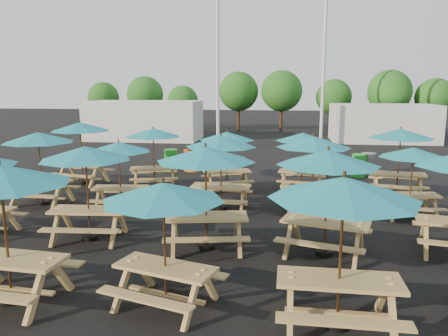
# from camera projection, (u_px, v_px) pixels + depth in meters

# --- Properties ---
(ground) EXTENTS (120.00, 120.00, 0.00)m
(ground) POSITION_uv_depth(u_px,v_px,m) (218.00, 212.00, 13.54)
(ground) COLOR black
(ground) RESTS_ON ground
(picnic_unit_2) EXTENTS (2.41, 2.41, 2.41)m
(picnic_unit_2) POSITION_uv_depth(u_px,v_px,m) (38.00, 141.00, 14.00)
(picnic_unit_2) COLOR tan
(picnic_unit_2) RESTS_ON ground
(picnic_unit_3) EXTENTS (2.70, 2.70, 2.47)m
(picnic_unit_3) POSITION_uv_depth(u_px,v_px,m) (80.00, 130.00, 17.03)
(picnic_unit_3) COLOR tan
(picnic_unit_3) RESTS_ON ground
(picnic_unit_4) EXTENTS (2.55, 2.55, 2.54)m
(picnic_unit_4) POSITION_uv_depth(u_px,v_px,m) (1.00, 182.00, 7.46)
(picnic_unit_4) COLOR tan
(picnic_unit_4) RESTS_ON ground
(picnic_unit_5) EXTENTS (2.39, 2.39, 2.41)m
(picnic_unit_5) POSITION_uv_depth(u_px,v_px,m) (86.00, 158.00, 10.68)
(picnic_unit_5) COLOR tan
(picnic_unit_5) RESTS_ON ground
(picnic_unit_6) EXTENTS (2.24, 2.24, 2.16)m
(picnic_unit_6) POSITION_uv_depth(u_px,v_px,m) (119.00, 151.00, 13.47)
(picnic_unit_6) COLOR tan
(picnic_unit_6) RESTS_ON ground
(picnic_unit_7) EXTENTS (2.61, 2.61, 2.29)m
(picnic_unit_7) POSITION_uv_depth(u_px,v_px,m) (153.00, 136.00, 16.53)
(picnic_unit_7) COLOR tan
(picnic_unit_7) RESTS_ON ground
(picnic_unit_8) EXTENTS (2.63, 2.63, 2.26)m
(picnic_unit_8) POSITION_uv_depth(u_px,v_px,m) (164.00, 199.00, 7.35)
(picnic_unit_8) COLOR tan
(picnic_unit_8) RESTS_ON ground
(picnic_unit_9) EXTENTS (2.68, 2.68, 2.48)m
(picnic_unit_9) POSITION_uv_depth(u_px,v_px,m) (206.00, 160.00, 10.04)
(picnic_unit_9) COLOR tan
(picnic_unit_9) RESTS_ON ground
(picnic_unit_10) EXTENTS (2.29, 2.29, 2.35)m
(picnic_unit_10) POSITION_uv_depth(u_px,v_px,m) (221.00, 146.00, 13.38)
(picnic_unit_10) COLOR tan
(picnic_unit_10) RESTS_ON ground
(picnic_unit_11) EXTENTS (2.61, 2.61, 2.21)m
(picnic_unit_11) POSITION_uv_depth(u_px,v_px,m) (227.00, 139.00, 16.04)
(picnic_unit_11) COLOR tan
(picnic_unit_11) RESTS_ON ground
(picnic_unit_12) EXTENTS (2.36, 2.36, 2.50)m
(picnic_unit_12) POSITION_uv_depth(u_px,v_px,m) (344.00, 196.00, 6.65)
(picnic_unit_12) COLOR tan
(picnic_unit_12) RESTS_ON ground
(picnic_unit_13) EXTENTS (2.85, 2.85, 2.46)m
(picnic_unit_13) POSITION_uv_depth(u_px,v_px,m) (328.00, 164.00, 9.64)
(picnic_unit_13) COLOR tan
(picnic_unit_13) RESTS_ON ground
(picnic_unit_14) EXTENTS (2.40, 2.40, 2.39)m
(picnic_unit_14) POSITION_uv_depth(u_px,v_px,m) (313.00, 146.00, 12.98)
(picnic_unit_14) COLOR tan
(picnic_unit_14) RESTS_ON ground
(picnic_unit_15) EXTENTS (2.27, 2.27, 2.17)m
(picnic_unit_15) POSITION_uv_depth(u_px,v_px,m) (303.00, 140.00, 16.04)
(picnic_unit_15) COLOR tan
(picnic_unit_15) RESTS_ON ground
(picnic_unit_18) EXTENTS (2.10, 2.10, 2.10)m
(picnic_unit_18) POSITION_uv_depth(u_px,v_px,m) (413.00, 156.00, 12.64)
(picnic_unit_18) COLOR tan
(picnic_unit_18) RESTS_ON ground
(picnic_unit_19) EXTENTS (2.52, 2.52, 2.40)m
(picnic_unit_19) POSITION_uv_depth(u_px,v_px,m) (401.00, 137.00, 15.21)
(picnic_unit_19) COLOR tan
(picnic_unit_19) RESTS_ON ground
(waste_bin_0) EXTENTS (0.60, 0.60, 0.97)m
(waste_bin_0) POSITION_uv_depth(u_px,v_px,m) (171.00, 160.00, 20.18)
(waste_bin_0) COLOR #1C9A21
(waste_bin_0) RESTS_ON ground
(waste_bin_1) EXTENTS (0.60, 0.60, 0.97)m
(waste_bin_1) POSITION_uv_depth(u_px,v_px,m) (190.00, 160.00, 20.05)
(waste_bin_1) COLOR orange
(waste_bin_1) RESTS_ON ground
(waste_bin_2) EXTENTS (0.60, 0.60, 0.97)m
(waste_bin_2) POSITION_uv_depth(u_px,v_px,m) (193.00, 161.00, 19.91)
(waste_bin_2) COLOR orange
(waste_bin_2) RESTS_ON ground
(waste_bin_3) EXTENTS (0.60, 0.60, 0.97)m
(waste_bin_3) POSITION_uv_depth(u_px,v_px,m) (359.00, 165.00, 18.74)
(waste_bin_3) COLOR #1C9A21
(waste_bin_3) RESTS_ON ground
(waste_bin_4) EXTENTS (0.60, 0.60, 0.97)m
(waste_bin_4) POSITION_uv_depth(u_px,v_px,m) (368.00, 164.00, 19.06)
(waste_bin_4) COLOR gray
(waste_bin_4) RESTS_ON ground
(mast_0) EXTENTS (0.20, 0.20, 12.00)m
(mast_0) POSITION_uv_depth(u_px,v_px,m) (218.00, 50.00, 26.33)
(mast_0) COLOR silver
(mast_0) RESTS_ON ground
(mast_1) EXTENTS (0.20, 0.20, 12.00)m
(mast_1) POSITION_uv_depth(u_px,v_px,m) (324.00, 51.00, 27.46)
(mast_1) COLOR silver
(mast_1) RESTS_ON ground
(event_tent_0) EXTENTS (8.00, 4.00, 2.80)m
(event_tent_0) POSITION_uv_depth(u_px,v_px,m) (144.00, 120.00, 31.84)
(event_tent_0) COLOR silver
(event_tent_0) RESTS_ON ground
(event_tent_1) EXTENTS (7.00, 4.00, 2.60)m
(event_tent_1) POSITION_uv_depth(u_px,v_px,m) (383.00, 123.00, 30.68)
(event_tent_1) COLOR silver
(event_tent_1) RESTS_ON ground
(tree_0) EXTENTS (2.80, 2.80, 4.24)m
(tree_0) POSITION_uv_depth(u_px,v_px,m) (103.00, 98.00, 39.41)
(tree_0) COLOR #382314
(tree_0) RESTS_ON ground
(tree_1) EXTENTS (3.11, 3.11, 4.72)m
(tree_1) POSITION_uv_depth(u_px,v_px,m) (145.00, 95.00, 37.49)
(tree_1) COLOR #382314
(tree_1) RESTS_ON ground
(tree_2) EXTENTS (2.59, 2.59, 3.93)m
(tree_2) POSITION_uv_depth(u_px,v_px,m) (183.00, 101.00, 36.92)
(tree_2) COLOR #382314
(tree_2) RESTS_ON ground
(tree_3) EXTENTS (3.36, 3.36, 5.09)m
(tree_3) POSITION_uv_depth(u_px,v_px,m) (239.00, 92.00, 37.23)
(tree_3) COLOR #382314
(tree_3) RESTS_ON ground
(tree_4) EXTENTS (3.41, 3.41, 5.17)m
(tree_4) POSITION_uv_depth(u_px,v_px,m) (282.00, 91.00, 36.31)
(tree_4) COLOR #382314
(tree_4) RESTS_ON ground
(tree_5) EXTENTS (2.94, 2.94, 4.45)m
(tree_5) POSITION_uv_depth(u_px,v_px,m) (334.00, 97.00, 36.26)
(tree_5) COLOR #382314
(tree_5) RESTS_ON ground
(tree_6) EXTENTS (3.38, 3.38, 5.13)m
(tree_6) POSITION_uv_depth(u_px,v_px,m) (390.00, 92.00, 33.93)
(tree_6) COLOR #382314
(tree_6) RESTS_ON ground
(tree_7) EXTENTS (2.95, 2.95, 4.48)m
(tree_7) POSITION_uv_depth(u_px,v_px,m) (435.00, 98.00, 33.61)
(tree_7) COLOR #382314
(tree_7) RESTS_ON ground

